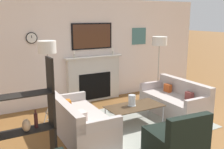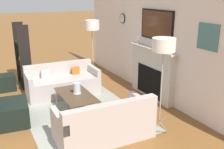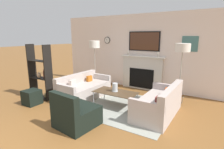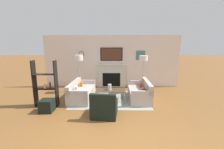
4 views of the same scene
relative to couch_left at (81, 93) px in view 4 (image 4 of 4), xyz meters
name	(u,v)px [view 4 (image 4 of 4)]	position (x,y,z in m)	size (l,w,h in m)	color
ground_plane	(107,148)	(1.21, -3.00, -0.27)	(60.00, 60.00, 0.00)	brown
fireplace_wall	(111,64)	(1.21, 1.95, 0.95)	(7.07, 0.28, 2.70)	silver
area_rug	(111,99)	(1.21, 0.00, -0.27)	(3.05, 2.21, 0.01)	#989B8F
couch_left	(81,93)	(0.00, 0.00, 0.00)	(0.88, 1.76, 0.74)	#B9ACA4
couch_right	(140,93)	(2.43, 0.00, 0.01)	(0.83, 1.67, 0.78)	#B9ACA4
armchair	(104,108)	(1.06, -1.49, -0.01)	(0.85, 0.88, 0.81)	black
coffee_table	(111,91)	(1.22, -0.08, 0.12)	(1.19, 0.61, 0.42)	#4C3823
hurricane_candle	(110,87)	(1.18, -0.04, 0.25)	(0.17, 0.17, 0.23)	silver
floor_lamp_left	(79,58)	(-0.27, 0.96, 1.33)	(0.38, 0.38, 1.77)	#9E998E
floor_lamp_right	(143,59)	(2.70, 0.96, 1.32)	(0.39, 0.39, 1.74)	#9E998E
shelf_unit	(46,86)	(-1.11, -0.72, 0.49)	(0.83, 0.28, 1.68)	black
ottoman	(47,106)	(-0.90, -1.22, -0.06)	(0.42, 0.42, 0.42)	black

